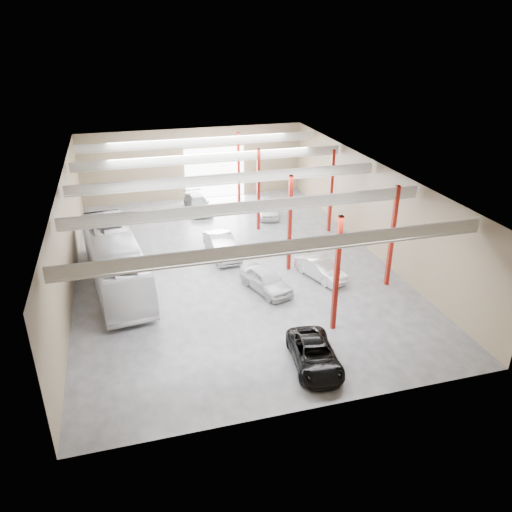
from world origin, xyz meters
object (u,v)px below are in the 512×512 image
car_right_near (321,269)px  car_row_c (198,203)px  black_sedan (315,355)px  car_row_a (266,280)px  car_right_far (267,208)px  car_row_b (222,246)px  coach_bus (115,260)px

car_right_near → car_row_c: bearing=91.6°
black_sedan → car_right_near: bearing=72.8°
black_sedan → car_right_near: car_right_near is taller
car_row_a → car_right_far: size_ratio=1.02×
car_row_a → car_row_b: size_ratio=0.88×
black_sedan → car_row_c: 25.07m
car_row_a → car_row_c: car_row_a is taller
car_row_b → car_right_far: size_ratio=1.15×
car_right_near → car_right_far: car_right_far is taller
car_row_c → car_right_far: car_right_far is taller
black_sedan → car_row_c: bearing=101.2°
coach_bus → car_right_near: bearing=-19.5°
black_sedan → car_row_a: 8.43m
coach_bus → black_sedan: (9.63, -12.09, -1.12)m
car_row_b → car_right_near: bearing=-47.0°
coach_bus → car_right_far: (13.69, 9.83, -1.04)m
car_right_far → car_row_a: bearing=-97.8°
coach_bus → car_right_near: 14.06m
coach_bus → car_row_b: bearing=10.0°
car_right_near → car_row_a: bearing=170.2°
coach_bus → car_row_c: bearing=51.9°
black_sedan → car_right_near: (4.06, 9.09, 0.02)m
car_right_far → car_row_c: bearing=162.0°
coach_bus → car_row_c: (7.74, 12.91, -1.06)m
black_sedan → car_right_far: bearing=86.4°
car_row_c → car_right_near: bearing=-73.7°
car_row_c → car_right_near: 16.98m
black_sedan → car_right_far: 22.29m
car_row_c → car_right_near: size_ratio=1.19×
car_row_c → car_right_near: (5.94, -15.91, -0.04)m
car_row_b → car_right_far: bearing=47.3°
car_row_a → car_right_far: 14.12m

